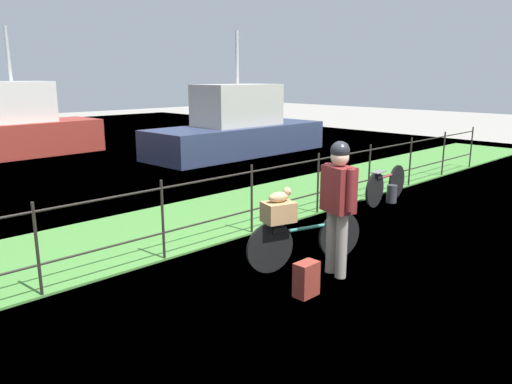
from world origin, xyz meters
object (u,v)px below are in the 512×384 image
moored_boat_near (16,129)px  mooring_bollard (392,194)px  wooden_crate (279,212)px  moored_boat_mid (238,129)px  bicycle_main (305,240)px  bicycle_parked (386,185)px  terrier_dog (280,196)px  backpack_on_paving (306,279)px  cyclist_person (338,197)px

moored_boat_near → mooring_bollard: bearing=-74.2°
wooden_crate → moored_boat_mid: moored_boat_mid is taller
bicycle_main → moored_boat_mid: 9.60m
bicycle_main → bicycle_parked: 3.81m
bicycle_main → moored_boat_mid: bearing=53.0°
terrier_dog → mooring_bollard: size_ratio=0.92×
moored_boat_mid → bicycle_main: bearing=-127.0°
backpack_on_paving → bicycle_main: bearing=41.0°
bicycle_parked → bicycle_main: bearing=-164.3°
terrier_dog → cyclist_person: size_ratio=0.19×
cyclist_person → moored_boat_near: 12.60m
moored_boat_near → moored_boat_mid: size_ratio=0.81×
mooring_bollard → moored_boat_near: (-3.16, 11.18, 0.65)m
bicycle_main → backpack_on_paving: (-0.70, -0.62, -0.15)m
wooden_crate → bicycle_parked: size_ratio=0.23×
backpack_on_paving → moored_boat_near: size_ratio=0.08×
wooden_crate → cyclist_person: (0.42, -0.59, 0.23)m
bicycle_parked → wooden_crate: bearing=-167.3°
cyclist_person → mooring_bollard: cyclist_person is taller
backpack_on_paving → mooring_bollard: 4.71m
moored_boat_mid → cyclist_person: bearing=-125.2°
mooring_bollard → wooden_crate: bearing=-168.8°
bicycle_main → cyclist_person: 0.81m
cyclist_person → bicycle_parked: (3.63, 1.51, -0.65)m
backpack_on_paving → moored_boat_near: bearing=83.7°
bicycle_parked → moored_boat_near: size_ratio=0.33×
wooden_crate → backpack_on_paving: size_ratio=0.95×
bicycle_main → moored_boat_mid: moored_boat_mid is taller
backpack_on_paving → bicycle_parked: 4.67m
mooring_bollard → bicycle_parked: 0.22m
cyclist_person → moored_boat_mid: 9.96m
wooden_crate → mooring_bollard: size_ratio=1.09×
bicycle_main → backpack_on_paving: bearing=-138.5°
mooring_bollard → moored_boat_mid: 7.05m
bicycle_main → cyclist_person: size_ratio=1.00×
bicycle_main → wooden_crate: size_ratio=4.40×
bicycle_main → backpack_on_paving: bicycle_main is taller
bicycle_main → moored_boat_mid: size_ratio=0.27×
terrier_dog → backpack_on_paving: bearing=-115.0°
mooring_bollard → moored_boat_mid: size_ratio=0.06×
terrier_dog → cyclist_person: bearing=-55.7°
bicycle_main → cyclist_person: cyclist_person is taller
mooring_bollard → bicycle_parked: bicycle_parked is taller
wooden_crate → moored_boat_near: bearing=85.3°
cyclist_person → bicycle_parked: size_ratio=1.02×
terrier_dog → bicycle_parked: bearing=12.9°
bicycle_main → mooring_bollard: size_ratio=4.77×
terrier_dog → cyclist_person: 0.71m
backpack_on_paving → bicycle_parked: size_ratio=0.24×
moored_boat_mid → mooring_bollard: bearing=-106.7°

